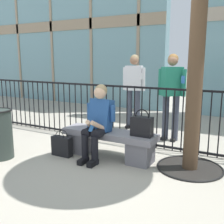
{
  "coord_description": "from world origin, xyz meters",
  "views": [
    {
      "loc": [
        2.07,
        -3.67,
        1.61
      ],
      "look_at": [
        0.0,
        0.1,
        0.75
      ],
      "focal_mm": 42.71,
      "sensor_mm": 36.0,
      "label": 1
    }
  ],
  "objects_px": {
    "handbag_on_bench": "(142,126)",
    "trash_can": "(0,133)",
    "stone_bench": "(109,141)",
    "shopping_bag": "(62,146)",
    "bystander_further_back": "(172,91)",
    "bystander_at_railing": "(134,86)",
    "seated_person_with_phone": "(98,120)"
  },
  "relations": [
    {
      "from": "bystander_at_railing",
      "to": "bystander_further_back",
      "type": "xyz_separation_m",
      "value": [
        1.04,
        -0.51,
        0.0
      ]
    },
    {
      "from": "stone_bench",
      "to": "shopping_bag",
      "type": "distance_m",
      "value": 0.81
    },
    {
      "from": "seated_person_with_phone",
      "to": "bystander_further_back",
      "type": "bearing_deg",
      "value": 65.48
    },
    {
      "from": "bystander_at_railing",
      "to": "bystander_further_back",
      "type": "height_order",
      "value": "same"
    },
    {
      "from": "seated_person_with_phone",
      "to": "shopping_bag",
      "type": "bearing_deg",
      "value": -161.72
    },
    {
      "from": "stone_bench",
      "to": "trash_can",
      "type": "bearing_deg",
      "value": -150.21
    },
    {
      "from": "handbag_on_bench",
      "to": "bystander_further_back",
      "type": "distance_m",
      "value": 1.51
    },
    {
      "from": "stone_bench",
      "to": "bystander_further_back",
      "type": "relative_size",
      "value": 0.94
    },
    {
      "from": "seated_person_with_phone",
      "to": "bystander_at_railing",
      "type": "relative_size",
      "value": 0.71
    },
    {
      "from": "bystander_further_back",
      "to": "trash_can",
      "type": "bearing_deg",
      "value": -132.46
    },
    {
      "from": "seated_person_with_phone",
      "to": "bystander_at_railing",
      "type": "distance_m",
      "value": 2.15
    },
    {
      "from": "handbag_on_bench",
      "to": "bystander_further_back",
      "type": "xyz_separation_m",
      "value": [
        0.01,
        1.46,
        0.39
      ]
    },
    {
      "from": "shopping_bag",
      "to": "trash_can",
      "type": "height_order",
      "value": "trash_can"
    },
    {
      "from": "stone_bench",
      "to": "handbag_on_bench",
      "type": "height_order",
      "value": "handbag_on_bench"
    },
    {
      "from": "trash_can",
      "to": "handbag_on_bench",
      "type": "bearing_deg",
      "value": 22.38
    },
    {
      "from": "seated_person_with_phone",
      "to": "bystander_further_back",
      "type": "relative_size",
      "value": 0.71
    },
    {
      "from": "stone_bench",
      "to": "shopping_bag",
      "type": "height_order",
      "value": "stone_bench"
    },
    {
      "from": "handbag_on_bench",
      "to": "bystander_further_back",
      "type": "relative_size",
      "value": 0.24
    },
    {
      "from": "handbag_on_bench",
      "to": "trash_can",
      "type": "height_order",
      "value": "handbag_on_bench"
    },
    {
      "from": "handbag_on_bench",
      "to": "bystander_at_railing",
      "type": "bearing_deg",
      "value": 117.53
    },
    {
      "from": "stone_bench",
      "to": "shopping_bag",
      "type": "xyz_separation_m",
      "value": [
        -0.73,
        -0.33,
        -0.1
      ]
    },
    {
      "from": "handbag_on_bench",
      "to": "trash_can",
      "type": "relative_size",
      "value": 0.51
    },
    {
      "from": "bystander_further_back",
      "to": "seated_person_with_phone",
      "type": "bearing_deg",
      "value": -114.52
    },
    {
      "from": "stone_bench",
      "to": "handbag_on_bench",
      "type": "relative_size",
      "value": 3.83
    },
    {
      "from": "handbag_on_bench",
      "to": "bystander_at_railing",
      "type": "distance_m",
      "value": 2.26
    },
    {
      "from": "stone_bench",
      "to": "shopping_bag",
      "type": "bearing_deg",
      "value": -155.87
    },
    {
      "from": "shopping_bag",
      "to": "bystander_at_railing",
      "type": "height_order",
      "value": "bystander_at_railing"
    },
    {
      "from": "seated_person_with_phone",
      "to": "handbag_on_bench",
      "type": "relative_size",
      "value": 2.9
    },
    {
      "from": "stone_bench",
      "to": "trash_can",
      "type": "xyz_separation_m",
      "value": [
        -1.55,
        -0.89,
        0.15
      ]
    },
    {
      "from": "seated_person_with_phone",
      "to": "handbag_on_bench",
      "type": "height_order",
      "value": "seated_person_with_phone"
    },
    {
      "from": "stone_bench",
      "to": "bystander_further_back",
      "type": "height_order",
      "value": "bystander_further_back"
    },
    {
      "from": "stone_bench",
      "to": "seated_person_with_phone",
      "type": "relative_size",
      "value": 1.32
    }
  ]
}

